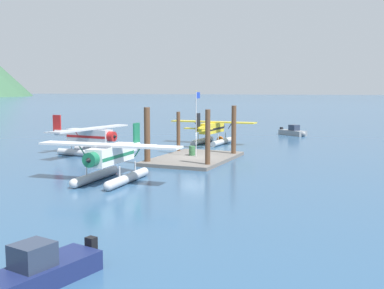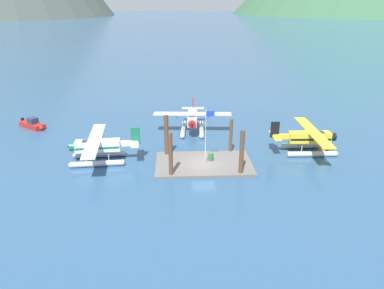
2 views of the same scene
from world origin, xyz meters
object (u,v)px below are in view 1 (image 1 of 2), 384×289
(seaplane_white_port_fwd, at_px, (111,159))
(fuel_drum, at_px, (192,151))
(flagpole, at_px, (197,116))
(seaplane_yellow_stbd_fwd, at_px, (212,131))
(boat_navy_open_sw, at_px, (37,272))
(seaplane_silver_bow_centre, at_px, (90,139))
(mooring_buoy, at_px, (220,140))
(boat_grey_open_se, at_px, (293,132))

(seaplane_white_port_fwd, bearing_deg, fuel_drum, -4.29)
(flagpole, bearing_deg, seaplane_white_port_fwd, 172.30)
(flagpole, height_order, seaplane_yellow_stbd_fwd, flagpole)
(fuel_drum, bearing_deg, flagpole, -128.86)
(boat_navy_open_sw, bearing_deg, seaplane_silver_bow_centre, 31.88)
(mooring_buoy, distance_m, boat_navy_open_sw, 42.30)
(fuel_drum, xyz_separation_m, seaplane_silver_bow_centre, (-1.50, 10.32, 0.84))
(fuel_drum, distance_m, mooring_buoy, 13.35)
(seaplane_white_port_fwd, height_order, boat_grey_open_se, seaplane_white_port_fwd)
(seaplane_yellow_stbd_fwd, height_order, boat_navy_open_sw, seaplane_yellow_stbd_fwd)
(seaplane_silver_bow_centre, bearing_deg, seaplane_white_port_fwd, -139.30)
(seaplane_silver_bow_centre, bearing_deg, boat_grey_open_se, -28.19)
(boat_navy_open_sw, xyz_separation_m, boat_grey_open_se, (54.51, 1.79, 0.00))
(mooring_buoy, bearing_deg, seaplane_yellow_stbd_fwd, 159.73)
(seaplane_yellow_stbd_fwd, bearing_deg, mooring_buoy, -20.27)
(mooring_buoy, bearing_deg, boat_grey_open_se, -26.18)
(mooring_buoy, bearing_deg, seaplane_silver_bow_centre, 150.10)
(flagpole, distance_m, boat_navy_open_sw, 28.53)
(seaplane_white_port_fwd, relative_size, boat_navy_open_sw, 2.16)
(seaplane_yellow_stbd_fwd, height_order, boat_grey_open_se, seaplane_yellow_stbd_fwd)
(flagpole, relative_size, seaplane_white_port_fwd, 0.58)
(seaplane_silver_bow_centre, height_order, boat_grey_open_se, seaplane_silver_bow_centre)
(flagpole, height_order, seaplane_silver_bow_centre, flagpole)
(seaplane_white_port_fwd, distance_m, boat_navy_open_sw, 17.49)
(seaplane_silver_bow_centre, relative_size, boat_navy_open_sw, 2.16)
(fuel_drum, bearing_deg, boat_grey_open_se, -9.83)
(seaplane_white_port_fwd, distance_m, seaplane_yellow_stbd_fwd, 24.28)
(boat_grey_open_se, bearing_deg, fuel_drum, 170.17)
(seaplane_silver_bow_centre, xyz_separation_m, seaplane_white_port_fwd, (-10.91, -9.38, 0.00))
(seaplane_yellow_stbd_fwd, xyz_separation_m, boat_grey_open_se, (14.41, -6.91, -1.09))
(seaplane_white_port_fwd, height_order, boat_navy_open_sw, seaplane_white_port_fwd)
(mooring_buoy, relative_size, seaplane_white_port_fwd, 0.08)
(mooring_buoy, bearing_deg, seaplane_white_port_fwd, -177.95)
(flagpole, height_order, seaplane_white_port_fwd, flagpole)
(fuel_drum, relative_size, seaplane_silver_bow_centre, 0.08)
(mooring_buoy, height_order, boat_grey_open_se, boat_grey_open_se)
(seaplane_silver_bow_centre, xyz_separation_m, boat_navy_open_sw, (-26.78, -16.66, -1.09))
(mooring_buoy, bearing_deg, boat_navy_open_sw, -168.83)
(seaplane_white_port_fwd, bearing_deg, seaplane_silver_bow_centre, 40.70)
(fuel_drum, height_order, boat_navy_open_sw, boat_navy_open_sw)
(flagpole, distance_m, fuel_drum, 3.43)
(mooring_buoy, distance_m, seaplane_white_port_fwd, 25.68)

